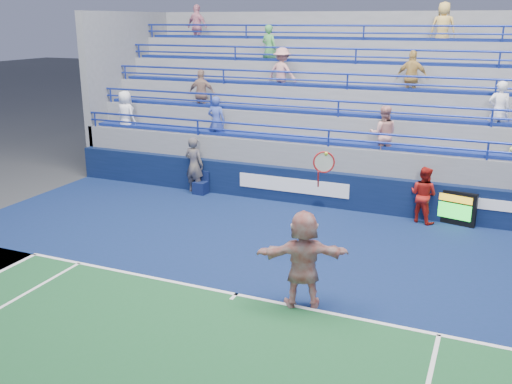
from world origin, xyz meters
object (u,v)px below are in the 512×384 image
at_px(serve_speed_board, 451,207).
at_px(ball_girl, 423,195).
at_px(tennis_player, 303,259).
at_px(line_judge, 194,165).
at_px(judge_chair, 201,187).

xyz_separation_m(serve_speed_board, ball_girl, (-0.75, -0.19, 0.33)).
bearing_deg(ball_girl, tennis_player, 99.60).
bearing_deg(line_judge, ball_girl, -173.43).
height_order(judge_chair, tennis_player, tennis_player).
distance_m(judge_chair, line_judge, 0.76).
xyz_separation_m(judge_chair, line_judge, (-0.28, 0.08, 0.70)).
height_order(line_judge, ball_girl, line_judge).
xyz_separation_m(tennis_player, line_judge, (-5.83, 6.08, -0.07)).
height_order(tennis_player, ball_girl, tennis_player).
bearing_deg(tennis_player, serve_speed_board, 69.74).
relative_size(serve_speed_board, tennis_player, 0.44).
bearing_deg(serve_speed_board, judge_chair, -178.39).
relative_size(serve_speed_board, judge_chair, 1.87).
xyz_separation_m(tennis_player, ball_girl, (1.55, 6.03, -0.20)).
distance_m(serve_speed_board, judge_chair, 7.86).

